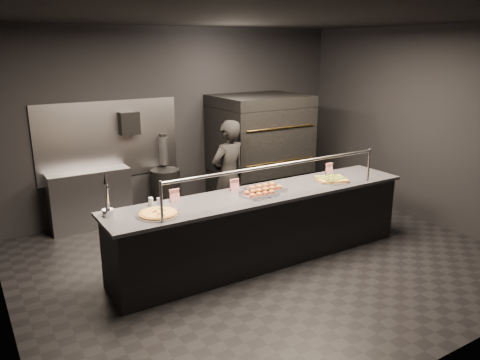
% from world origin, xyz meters
% --- Properties ---
extents(room, '(6.04, 6.00, 3.00)m').
position_xyz_m(room, '(-0.02, 0.05, 1.50)').
color(room, black).
rests_on(room, ground).
extents(service_counter, '(4.10, 0.78, 1.37)m').
position_xyz_m(service_counter, '(0.00, -0.00, 0.46)').
color(service_counter, black).
rests_on(service_counter, ground).
extents(pizza_oven, '(1.50, 1.23, 1.91)m').
position_xyz_m(pizza_oven, '(1.20, 1.90, 0.97)').
color(pizza_oven, black).
rests_on(pizza_oven, ground).
extents(prep_shelf, '(1.20, 0.35, 0.90)m').
position_xyz_m(prep_shelf, '(-1.60, 2.32, 0.45)').
color(prep_shelf, '#99999E').
rests_on(prep_shelf, ground).
extents(towel_dispenser, '(0.30, 0.20, 0.35)m').
position_xyz_m(towel_dispenser, '(-0.90, 2.39, 1.55)').
color(towel_dispenser, black).
rests_on(towel_dispenser, room).
extents(fire_extinguisher, '(0.14, 0.14, 0.51)m').
position_xyz_m(fire_extinguisher, '(-0.35, 2.40, 1.06)').
color(fire_extinguisher, '#B2B2B7').
rests_on(fire_extinguisher, room).
extents(beer_tap, '(0.13, 0.18, 0.48)m').
position_xyz_m(beer_tap, '(-1.92, 0.20, 1.06)').
color(beer_tap, silver).
rests_on(beer_tap, service_counter).
extents(round_pizza, '(0.48, 0.48, 0.03)m').
position_xyz_m(round_pizza, '(-1.45, -0.07, 0.94)').
color(round_pizza, silver).
rests_on(round_pizza, service_counter).
extents(slider_tray_a, '(0.48, 0.41, 0.07)m').
position_xyz_m(slider_tray_a, '(-0.12, -0.06, 0.94)').
color(slider_tray_a, silver).
rests_on(slider_tray_a, service_counter).
extents(slider_tray_b, '(0.51, 0.42, 0.07)m').
position_xyz_m(slider_tray_b, '(0.06, 0.07, 0.95)').
color(slider_tray_b, silver).
rests_on(slider_tray_b, service_counter).
extents(square_pizza, '(0.49, 0.49, 0.05)m').
position_xyz_m(square_pizza, '(1.08, -0.03, 0.94)').
color(square_pizza, silver).
rests_on(square_pizza, service_counter).
extents(condiment_jar, '(0.14, 0.06, 0.09)m').
position_xyz_m(condiment_jar, '(-1.37, 0.28, 0.96)').
color(condiment_jar, silver).
rests_on(condiment_jar, service_counter).
extents(tent_cards, '(2.55, 0.04, 0.15)m').
position_xyz_m(tent_cards, '(-0.02, 0.28, 1.00)').
color(tent_cards, white).
rests_on(tent_cards, service_counter).
extents(trash_bin, '(0.47, 0.47, 0.78)m').
position_xyz_m(trash_bin, '(-0.41, 2.22, 0.39)').
color(trash_bin, black).
rests_on(trash_bin, ground).
extents(worker, '(0.68, 0.53, 1.67)m').
position_xyz_m(worker, '(0.15, 1.16, 0.84)').
color(worker, black).
rests_on(worker, ground).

